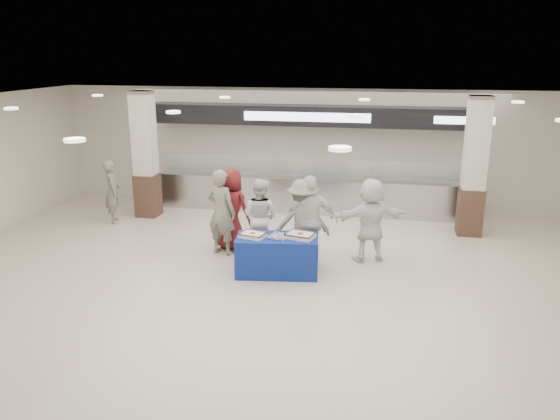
% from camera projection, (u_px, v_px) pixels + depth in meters
% --- Properties ---
extents(ground, '(14.00, 14.00, 0.00)m').
position_uv_depth(ground, '(264.00, 295.00, 9.61)').
color(ground, beige).
rests_on(ground, ground).
extents(serving_line, '(8.70, 0.85, 2.80)m').
position_uv_depth(serving_line, '(308.00, 169.00, 14.38)').
color(serving_line, '#AFB2B7').
rests_on(serving_line, ground).
extents(column_left, '(0.55, 0.55, 3.20)m').
position_uv_depth(column_left, '(145.00, 158.00, 13.87)').
color(column_left, '#39231A').
rests_on(column_left, ground).
extents(column_right, '(0.55, 0.55, 3.20)m').
position_uv_depth(column_right, '(474.00, 170.00, 12.42)').
color(column_right, '#39231A').
rests_on(column_right, ground).
extents(display_table, '(1.64, 0.98, 0.75)m').
position_uv_depth(display_table, '(277.00, 255.00, 10.45)').
color(display_table, navy).
rests_on(display_table, ground).
extents(sheet_cake_left, '(0.53, 0.46, 0.10)m').
position_uv_depth(sheet_cake_left, '(253.00, 234.00, 10.32)').
color(sheet_cake_left, white).
rests_on(sheet_cake_left, display_table).
extents(sheet_cake_right, '(0.59, 0.51, 0.10)m').
position_uv_depth(sheet_cake_right, '(300.00, 235.00, 10.28)').
color(sheet_cake_right, white).
rests_on(sheet_cake_right, display_table).
extents(cupcake_tray, '(0.42, 0.35, 0.06)m').
position_uv_depth(cupcake_tray, '(278.00, 236.00, 10.29)').
color(cupcake_tray, '#A3A3A7').
rests_on(cupcake_tray, display_table).
extents(civilian_maroon, '(0.99, 0.78, 1.78)m').
position_uv_depth(civilian_maroon, '(231.00, 209.00, 11.65)').
color(civilian_maroon, maroon).
rests_on(civilian_maroon, ground).
extents(soldier_a, '(0.77, 0.62, 1.82)m').
position_uv_depth(soldier_a, '(221.00, 212.00, 11.35)').
color(soldier_a, '#676B5B').
rests_on(soldier_a, ground).
extents(chef_tall, '(0.95, 0.84, 1.63)m').
position_uv_depth(chef_tall, '(260.00, 217.00, 11.37)').
color(chef_tall, silver).
rests_on(chef_tall, ground).
extents(chef_short, '(1.14, 0.67, 1.82)m').
position_uv_depth(chef_short, '(311.00, 220.00, 10.80)').
color(chef_short, silver).
rests_on(chef_short, ground).
extents(soldier_b, '(1.24, 0.89, 1.73)m').
position_uv_depth(soldier_b, '(302.00, 222.00, 10.87)').
color(soldier_b, '#676B5B').
rests_on(soldier_b, ground).
extents(civilian_white, '(1.68, 1.05, 1.73)m').
position_uv_depth(civilian_white, '(370.00, 220.00, 10.99)').
color(civilian_white, white).
rests_on(civilian_white, ground).
extents(soldier_bg, '(0.61, 0.69, 1.58)m').
position_uv_depth(soldier_bg, '(112.00, 192.00, 13.51)').
color(soldier_bg, '#676B5B').
rests_on(soldier_bg, ground).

